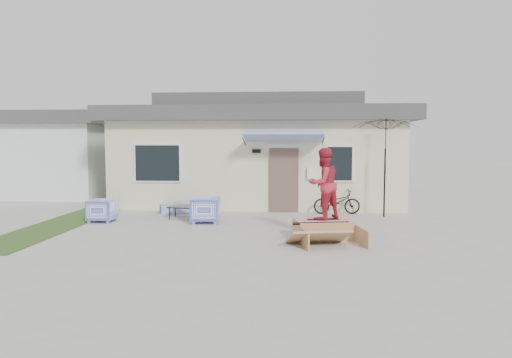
# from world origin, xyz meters

# --- Properties ---
(ground) EXTENTS (90.00, 90.00, 0.00)m
(ground) POSITION_xyz_m (0.00, 0.00, 0.00)
(ground) COLOR #A7A69F
(ground) RESTS_ON ground
(grass_strip) EXTENTS (1.40, 8.00, 0.01)m
(grass_strip) POSITION_xyz_m (-5.20, 2.00, 0.00)
(grass_strip) COLOR #2C4B1D
(grass_strip) RESTS_ON ground
(house) EXTENTS (10.80, 8.49, 4.10)m
(house) POSITION_xyz_m (0.00, 7.99, 1.94)
(house) COLOR beige
(house) RESTS_ON ground
(neighbor_house) EXTENTS (8.60, 7.60, 3.50)m
(neighbor_house) POSITION_xyz_m (-10.50, 10.00, 1.78)
(neighbor_house) COLOR silver
(neighbor_house) RESTS_ON ground
(loveseat) EXTENTS (1.47, 0.91, 0.55)m
(loveseat) POSITION_xyz_m (-2.27, 4.01, 0.28)
(loveseat) COLOR #3743B2
(loveseat) RESTS_ON ground
(armchair_left) EXTENTS (0.68, 0.72, 0.74)m
(armchair_left) POSITION_xyz_m (-4.17, 2.16, 0.37)
(armchair_left) COLOR #3743B2
(armchair_left) RESTS_ON ground
(armchair_right) EXTENTS (0.78, 0.83, 0.81)m
(armchair_right) POSITION_xyz_m (-1.19, 2.24, 0.41)
(armchair_right) COLOR #3743B2
(armchair_right) RESTS_ON ground
(coffee_table) EXTENTS (0.88, 0.88, 0.37)m
(coffee_table) POSITION_xyz_m (-2.01, 3.01, 0.19)
(coffee_table) COLOR black
(coffee_table) RESTS_ON ground
(bicycle) EXTENTS (1.52, 0.64, 0.95)m
(bicycle) POSITION_xyz_m (2.70, 4.20, 0.47)
(bicycle) COLOR black
(bicycle) RESTS_ON ground
(patio_umbrella) EXTENTS (2.40, 2.31, 2.20)m
(patio_umbrella) POSITION_xyz_m (4.10, 3.73, 1.75)
(patio_umbrella) COLOR black
(patio_umbrella) RESTS_ON ground
(skate_ramp) EXTENTS (1.64, 1.99, 0.44)m
(skate_ramp) POSITION_xyz_m (2.04, 0.29, 0.22)
(skate_ramp) COLOR #A87A52
(skate_ramp) RESTS_ON ground
(skateboard) EXTENTS (0.79, 0.35, 0.05)m
(skateboard) POSITION_xyz_m (2.04, 0.34, 0.46)
(skateboard) COLOR black
(skateboard) RESTS_ON skate_ramp
(skater) EXTENTS (1.06, 1.03, 1.71)m
(skater) POSITION_xyz_m (2.04, 0.34, 1.34)
(skater) COLOR #B42434
(skater) RESTS_ON skateboard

